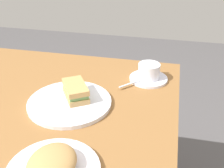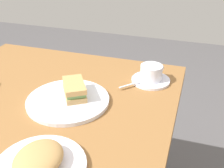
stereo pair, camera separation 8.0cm
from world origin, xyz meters
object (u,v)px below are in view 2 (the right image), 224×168
Objects in this scene: dining_table at (15,161)px; coffee_saucer at (151,80)px; sandwich_front at (74,89)px; side_plate at (40,167)px; coffee_cup at (152,72)px; sandwich_plate at (68,100)px; spoon at (134,83)px.

coffee_saucer is (0.44, -0.34, 0.12)m from dining_table.
side_plate is (-0.33, -0.05, -0.03)m from sandwich_front.
coffee_cup is at bearing -33.18° from coffee_saucer.
side_plate is at bearing 161.97° from coffee_cup.
dining_table is at bearing 142.37° from coffee_cup.
sandwich_plate is 1.90× the size of coffee_saucer.
spoon is (0.18, -0.19, 0.01)m from sandwich_plate.
spoon reaches higher than side_plate.
side_plate is at bearing -121.20° from dining_table.
spoon is at bearing -14.28° from side_plate.
coffee_saucer reaches higher than dining_table.
sandwich_plate is 0.34m from coffee_saucer.
sandwich_plate and side_plate have the same top height.
sandwich_plate is 2.77× the size of coffee_cup.
coffee_cup is at bearing -37.63° from dining_table.
side_plate is at bearing 165.72° from spoon.
coffee_cup reaches higher than dining_table.
spoon is 0.49m from side_plate.
sandwich_front is 1.72× the size of spoon.
sandwich_plate is 0.34m from coffee_cup.
side_plate is (-0.10, -0.16, 0.12)m from dining_table.
sandwich_plate is at bearing 134.15° from coffee_saucer.
coffee_saucer is 1.85× the size of spoon.
side_plate is (-0.54, 0.18, -0.03)m from coffee_cup.
side_plate reaches higher than coffee_saucer.
side_plate reaches higher than dining_table.
spoon is (-0.06, 0.05, -0.03)m from coffee_cup.
coffee_cup is 0.57m from side_plate.
coffee_cup is (0.21, -0.23, 0.00)m from sandwich_front.
coffee_saucer is 0.56m from side_plate.
sandwich_front is at bearing 132.41° from coffee_cup.
coffee_saucer is 0.64× the size of side_plate.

